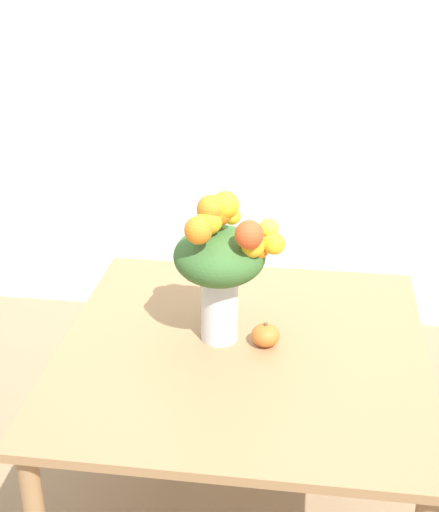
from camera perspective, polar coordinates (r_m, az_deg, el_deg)
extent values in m
cube|color=white|center=(3.59, 4.75, 14.49)|extent=(8.00, 0.06, 2.70)
cube|color=#9E754C|center=(2.33, 1.87, -7.60)|extent=(1.18, 1.18, 0.03)
cylinder|color=#9E754C|center=(3.07, -7.16, -7.50)|extent=(0.06, 0.06, 0.75)
cylinder|color=#9E754C|center=(3.00, 13.11, -8.86)|extent=(0.06, 0.06, 0.75)
cylinder|color=silver|center=(2.31, 0.00, -4.01)|extent=(0.12, 0.12, 0.24)
cylinder|color=silver|center=(2.34, 0.00, -5.38)|extent=(0.11, 0.11, 0.11)
cylinder|color=#38662D|center=(2.28, 0.61, -3.20)|extent=(0.01, 0.01, 0.30)
cylinder|color=#38662D|center=(2.31, 0.26, -2.90)|extent=(0.01, 0.01, 0.30)
cylinder|color=#38662D|center=(2.30, -0.44, -2.96)|extent=(0.01, 0.01, 0.30)
cylinder|color=#38662D|center=(2.28, -0.54, -3.30)|extent=(0.01, 0.01, 0.30)
cylinder|color=#38662D|center=(2.27, 0.11, -3.46)|extent=(0.01, 0.00, 0.30)
ellipsoid|color=#38662D|center=(2.22, 0.00, 0.00)|extent=(0.29, 0.29, 0.17)
sphere|color=#D64C23|center=(2.09, 2.39, 1.71)|extent=(0.09, 0.09, 0.09)
sphere|color=yellow|center=(2.18, 3.97, 2.23)|extent=(0.06, 0.06, 0.06)
sphere|color=yellow|center=(2.14, -0.84, 2.82)|extent=(0.08, 0.08, 0.08)
sphere|color=yellow|center=(2.15, 0.44, 4.09)|extent=(0.09, 0.09, 0.09)
sphere|color=yellow|center=(2.15, 4.38, 0.99)|extent=(0.07, 0.07, 0.07)
sphere|color=yellow|center=(2.35, 1.00, 3.22)|extent=(0.06, 0.06, 0.06)
sphere|color=orange|center=(2.17, 3.14, 0.62)|extent=(0.07, 0.07, 0.07)
sphere|color=orange|center=(2.16, -0.06, 3.50)|extent=(0.08, 0.08, 0.08)
sphere|color=orange|center=(2.08, -1.70, 2.08)|extent=(0.08, 0.08, 0.08)
sphere|color=yellow|center=(2.13, 2.68, 0.83)|extent=(0.07, 0.07, 0.07)
sphere|color=orange|center=(2.15, -0.70, 3.78)|extent=(0.09, 0.09, 0.09)
sphere|color=yellow|center=(2.20, -0.04, 3.23)|extent=(0.06, 0.06, 0.06)
ellipsoid|color=orange|center=(2.32, 3.71, -6.33)|extent=(0.09, 0.09, 0.07)
cylinder|color=brown|center=(2.30, 3.73, -5.50)|extent=(0.01, 0.01, 0.02)
cube|color=silver|center=(3.25, 5.18, -3.36)|extent=(0.42, 0.42, 0.02)
cylinder|color=silver|center=(3.24, 1.80, -8.30)|extent=(0.04, 0.04, 0.46)
cylinder|color=silver|center=(3.23, 7.86, -8.71)|extent=(0.04, 0.04, 0.46)
cylinder|color=silver|center=(3.53, 2.43, -5.24)|extent=(0.04, 0.04, 0.46)
cylinder|color=silver|center=(3.52, 7.97, -5.60)|extent=(0.04, 0.04, 0.46)
cube|color=silver|center=(3.33, 5.55, 1.91)|extent=(0.40, 0.02, 0.46)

